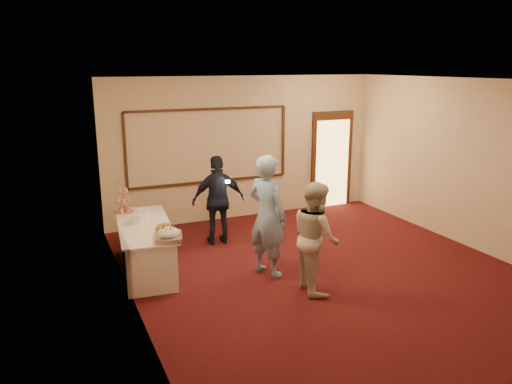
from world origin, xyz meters
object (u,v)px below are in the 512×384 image
Objects in this scene: plate_stack_a at (138,219)px; woman at (316,237)px; pavlova_tray at (169,234)px; tart at (165,227)px; guest at (218,200)px; man at (268,216)px; buffet_table at (146,247)px; plate_stack_b at (145,214)px; cupcake_stand at (124,203)px.

woman is at bearing -39.05° from plate_stack_a.
pavlova_tray reaches higher than tart.
pavlova_tray is 0.35× the size of guest.
man is (1.54, -0.08, 0.11)m from pavlova_tray.
woman is at bearing -24.02° from pavlova_tray.
tart is at bearing -54.03° from plate_stack_a.
pavlova_tray is at bearing -77.72° from buffet_table.
tart is (0.24, -0.35, 0.41)m from buffet_table.
woman is (2.21, -1.79, -0.04)m from plate_stack_a.
woman is at bearing -44.55° from plate_stack_b.
woman is (2.05, -2.02, -0.03)m from plate_stack_b.
man is at bearing -3.05° from pavlova_tray.
man is (1.48, -0.56, 0.16)m from tart.
plate_stack_a reaches higher than buffet_table.
pavlova_tray is 2.13m from woman.
cupcake_stand reaches higher than plate_stack_a.
plate_stack_a is 0.11× the size of guest.
man is at bearing -42.44° from cupcake_stand.
plate_stack_a is 0.10× the size of man.
woman is (1.94, -0.87, -0.04)m from pavlova_tray.
pavlova_tray reaches higher than plate_stack_b.
buffet_table is at bearing -46.98° from plate_stack_a.
man reaches higher than guest.
plate_stack_b is at bearing 28.68° from man.
cupcake_stand is at bearing 1.95° from guest.
woman is at bearing -47.59° from cupcake_stand.
cupcake_stand reaches higher than plate_stack_b.
plate_stack_b reaches higher than tart.
buffet_table is at bearing 58.97° from woman.
tart is at bearing -70.44° from cupcake_stand.
plate_stack_a is at bearing 125.97° from tart.
woman reaches higher than tart.
guest is at bearing 40.23° from tart.
buffet_table is at bearing 123.98° from tart.
pavlova_tray is 2.02m from guest.
buffet_table is 4.57× the size of cupcake_stand.
man reaches higher than pavlova_tray.
plate_stack_b is 2.06m from man.
man reaches higher than plate_stack_a.
tart is (0.16, -0.67, -0.05)m from plate_stack_b.
plate_stack_b is 0.11× the size of woman.
guest is at bearing 15.48° from plate_stack_b.
tart is at bearing -56.02° from buffet_table.
woman reaches higher than cupcake_stand.
buffet_table is 11.44× the size of plate_stack_a.
cupcake_stand is 2.50× the size of plate_stack_a.
plate_stack_b is 1.47m from guest.
buffet_table is 1.33× the size of woman.
cupcake_stand is (-0.36, 1.66, 0.09)m from pavlova_tray.
cupcake_stand is at bearing 23.08° from man.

